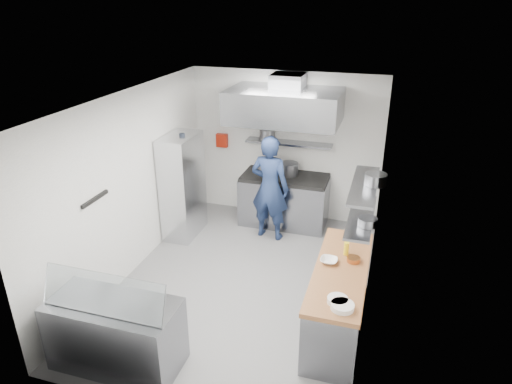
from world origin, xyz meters
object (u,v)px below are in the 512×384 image
(gas_range, at_px, (284,201))
(chef, at_px, (270,188))
(display_case, at_px, (116,334))
(wire_rack, at_px, (183,186))

(gas_range, distance_m, chef, 0.78)
(gas_range, bearing_deg, display_case, -103.79)
(gas_range, distance_m, wire_rack, 1.93)
(wire_rack, bearing_deg, display_case, -78.91)
(gas_range, relative_size, wire_rack, 0.86)
(gas_range, bearing_deg, wire_rack, -150.61)
(gas_range, relative_size, chef, 0.85)
(chef, xyz_separation_m, wire_rack, (-1.51, -0.32, -0.02))
(gas_range, height_order, display_case, gas_range)
(wire_rack, distance_m, display_case, 3.28)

